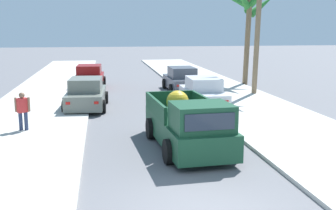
% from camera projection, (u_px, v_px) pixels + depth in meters
% --- Properties ---
extents(sidewalk_left, '(4.95, 60.00, 0.12)m').
position_uv_depth(sidewalk_left, '(37.00, 110.00, 19.92)').
color(sidewalk_left, beige).
rests_on(sidewalk_left, ground).
extents(sidewalk_right, '(4.95, 60.00, 0.12)m').
position_uv_depth(sidewalk_right, '(244.00, 104.00, 21.57)').
color(sidewalk_right, beige).
rests_on(sidewalk_right, ground).
extents(curb_left, '(0.16, 60.00, 0.10)m').
position_uv_depth(curb_left, '(60.00, 110.00, 20.09)').
color(curb_left, silver).
rests_on(curb_left, ground).
extents(curb_right, '(0.16, 60.00, 0.10)m').
position_uv_depth(curb_right, '(224.00, 105.00, 21.40)').
color(curb_right, silver).
rests_on(curb_right, ground).
extents(pickup_truck, '(2.45, 5.32, 1.81)m').
position_uv_depth(pickup_truck, '(188.00, 126.00, 13.66)').
color(pickup_truck, '#19472D').
rests_on(pickup_truck, ground).
extents(car_left_near, '(2.21, 4.34, 1.54)m').
position_uv_depth(car_left_near, '(86.00, 94.00, 20.67)').
color(car_left_near, slate).
rests_on(car_left_near, ground).
extents(car_right_near, '(2.06, 4.28, 1.54)m').
position_uv_depth(car_right_near, '(182.00, 80.00, 26.30)').
color(car_right_near, '#474C56').
rests_on(car_right_near, ground).
extents(car_left_mid, '(2.09, 4.29, 1.54)m').
position_uv_depth(car_left_mid, '(203.00, 93.00, 20.93)').
color(car_left_mid, silver).
rests_on(car_left_mid, ground).
extents(car_right_mid, '(2.19, 4.33, 1.54)m').
position_uv_depth(car_right_mid, '(89.00, 78.00, 27.57)').
color(car_right_mid, maroon).
rests_on(car_right_mid, ground).
extents(palm_tree_left_fore, '(3.76, 3.38, 6.45)m').
position_uv_depth(palm_tree_left_fore, '(249.00, 9.00, 28.25)').
color(palm_tree_left_fore, brown).
rests_on(palm_tree_left_fore, ground).
extents(pedestrian, '(0.57, 0.40, 1.59)m').
position_uv_depth(pedestrian, '(23.00, 110.00, 15.72)').
color(pedestrian, navy).
rests_on(pedestrian, ground).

